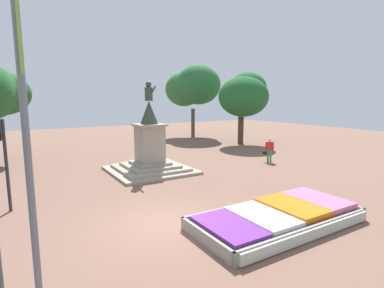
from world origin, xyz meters
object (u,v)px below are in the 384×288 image
(pedestrian_with_handbag, at_px, (269,148))
(statue_monument, at_px, (150,152))
(banner_pole, at_px, (27,140))
(traffic_light_mid_block, at_px, (1,148))
(flower_planter, at_px, (280,217))

(pedestrian_with_handbag, bearing_deg, statue_monument, 167.52)
(statue_monument, height_order, banner_pole, banner_pole)
(statue_monument, relative_size, pedestrian_with_handbag, 3.20)
(statue_monument, relative_size, banner_pole, 0.80)
(traffic_light_mid_block, height_order, banner_pole, banner_pole)
(statue_monument, height_order, pedestrian_with_handbag, statue_monument)
(flower_planter, distance_m, banner_pole, 8.18)
(flower_planter, bearing_deg, pedestrian_with_handbag, 46.27)
(traffic_light_mid_block, distance_m, pedestrian_with_handbag, 15.47)
(flower_planter, xyz_separation_m, banner_pole, (-7.49, -0.38, 3.28))
(banner_pole, bearing_deg, flower_planter, 2.91)
(pedestrian_with_handbag, bearing_deg, flower_planter, -133.73)
(flower_planter, bearing_deg, traffic_light_mid_block, 141.80)
(statue_monument, height_order, traffic_light_mid_block, statue_monument)
(traffic_light_mid_block, xyz_separation_m, banner_pole, (0.56, -6.71, 1.04))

